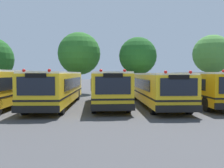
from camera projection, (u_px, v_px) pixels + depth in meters
name	position (u px, v px, depth m)	size (l,w,h in m)	color
ground_plane	(106.00, 105.00, 18.29)	(160.00, 160.00, 0.00)	#424244
school_bus_0	(6.00, 87.00, 17.70)	(2.81, 11.23, 2.74)	yellow
school_bus_1	(57.00, 87.00, 18.22)	(2.73, 11.31, 2.63)	yellow
school_bus_2	(108.00, 87.00, 17.99)	(2.69, 9.49, 2.63)	yellow
school_bus_3	(156.00, 87.00, 18.54)	(2.57, 11.51, 2.55)	yellow
school_bus_4	(204.00, 87.00, 18.47)	(2.65, 9.39, 2.60)	#EAA80C
tree_1	(79.00, 53.00, 28.63)	(4.95, 4.95, 7.16)	#4C3823
tree_2	(139.00, 56.00, 27.30)	(4.18, 4.18, 6.41)	#4C3823
tree_3	(213.00, 54.00, 28.13)	(4.38, 4.38, 6.78)	#4C3823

